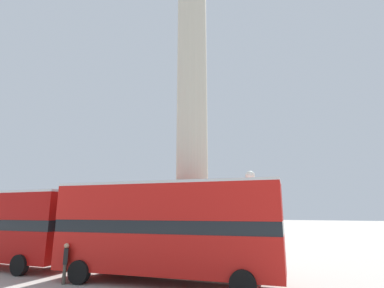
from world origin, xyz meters
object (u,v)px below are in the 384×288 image
Objects in this scene: equestrian_statue at (81,229)px; bus_b at (166,226)px; street_lamp at (252,209)px; monument_column at (192,141)px; pedestrian_near_lamp at (65,261)px.

bus_b is at bearing -11.00° from equestrian_statue.
equestrian_statue reaches higher than bus_b.
street_lamp is (16.77, -6.69, 1.69)m from equestrian_statue.
equestrian_statue is (-12.93, 5.16, -5.82)m from monument_column.
bus_b is 4.31m from street_lamp.
equestrian_statue is at bearing 158.23° from monument_column.
equestrian_statue is at bearing 140.04° from bus_b.
street_lamp is at bearing 31.51° from bus_b.
monument_column is at bearing 158.27° from street_lamp.
bus_b is 6.11× the size of pedestrian_near_lamp.
equestrian_statue is 18.13m from street_lamp.
pedestrian_near_lamp is at bearing -122.23° from monument_column.
monument_column reaches higher than equestrian_statue.
pedestrian_near_lamp is (-7.49, -4.26, -2.27)m from street_lamp.
monument_column is 2.23× the size of bus_b.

